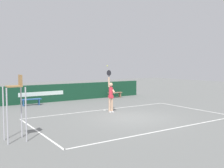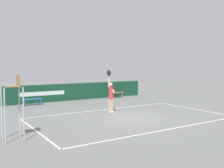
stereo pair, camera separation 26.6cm
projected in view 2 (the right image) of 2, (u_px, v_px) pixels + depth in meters
ground_plane at (130, 118)px, 13.76m from camera, size 60.00×60.00×0.00m
court_lines at (130, 118)px, 13.81m from camera, size 10.14×5.85×0.00m
back_wall at (71, 92)px, 20.39m from camera, size 13.30×0.22×1.33m
tennis_player at (111, 95)px, 15.36m from camera, size 0.49×0.53×2.53m
tennis_ball at (107, 66)px, 15.21m from camera, size 0.07×0.07×0.07m
umpire_chair at (13, 99)px, 9.61m from camera, size 0.70×0.70×2.46m
courtside_bench_near at (32, 100)px, 17.97m from camera, size 1.41×0.46×0.46m
courtside_bench_far at (116, 94)px, 22.00m from camera, size 1.27×0.45×0.46m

